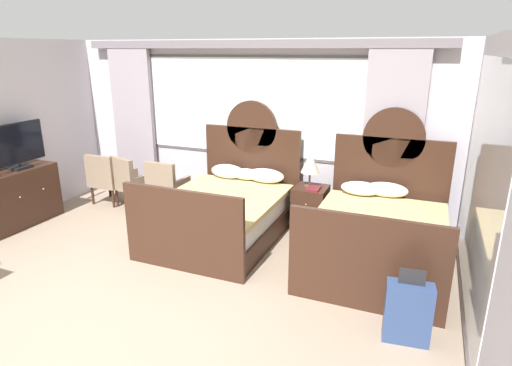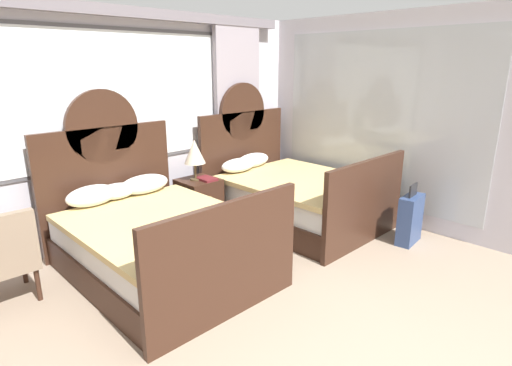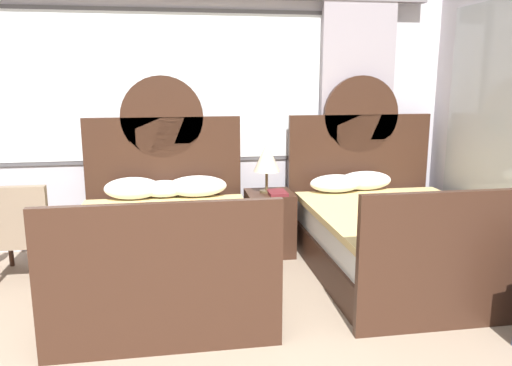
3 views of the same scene
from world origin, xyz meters
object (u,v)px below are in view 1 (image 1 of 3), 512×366
table_lamp_on_nightstand (310,163)px  dresser_minibar (10,201)px  armchair_by_window_centre (130,180)px  bed_near_window (225,211)px  suitcase_on_floor (408,312)px  bed_near_mirror (378,235)px  book_on_nightstand (313,189)px  tv_flatscreen (17,146)px  nightstand_between_beds (310,208)px  armchair_by_window_left (166,185)px  armchair_by_window_right (107,177)px

table_lamp_on_nightstand → dresser_minibar: 4.42m
armchair_by_window_centre → bed_near_window: bearing=-12.7°
armchair_by_window_centre → suitcase_on_floor: size_ratio=1.20×
bed_near_window → bed_near_mirror: same height
book_on_nightstand → dresser_minibar: dresser_minibar is taller
tv_flatscreen → nightstand_between_beds: bearing=18.9°
book_on_nightstand → tv_flatscreen: bearing=-162.6°
armchair_by_window_left → bed_near_window: bearing=-19.2°
bed_near_window → table_lamp_on_nightstand: bed_near_window is taller
table_lamp_on_nightstand → armchair_by_window_centre: size_ratio=0.59×
armchair_by_window_left → tv_flatscreen: bearing=-146.8°
tv_flatscreen → armchair_by_window_left: tv_flatscreen is taller
nightstand_between_beds → tv_flatscreen: bearing=-161.1°
bed_near_mirror → armchair_by_window_centre: 4.09m
bed_near_mirror → armchair_by_window_left: (-3.36, 0.45, 0.10)m
armchair_by_window_left → dresser_minibar: bearing=-141.8°
dresser_minibar → bed_near_mirror: bearing=10.4°
nightstand_between_beds → dresser_minibar: bearing=-158.2°
book_on_nightstand → tv_flatscreen: (-4.12, -1.30, 0.54)m
dresser_minibar → armchair_by_window_left: (1.77, 1.40, 0.04)m
dresser_minibar → armchair_by_window_centre: 1.76m
bed_near_window → tv_flatscreen: size_ratio=2.39×
bed_near_window → armchair_by_window_right: size_ratio=2.46×
dresser_minibar → armchair_by_window_right: size_ratio=1.72×
dresser_minibar → armchair_by_window_right: bearing=67.4°
nightstand_between_beds → armchair_by_window_right: 3.52m
table_lamp_on_nightstand → bed_near_mirror: bearing=-33.5°
tv_flatscreen → suitcase_on_floor: bearing=-7.7°
bed_near_mirror → suitcase_on_floor: size_ratio=2.95×
table_lamp_on_nightstand → tv_flatscreen: tv_flatscreen is taller
tv_flatscreen → suitcase_on_floor: size_ratio=1.24×
suitcase_on_floor → armchair_by_window_left: bearing=153.5°
bed_near_mirror → nightstand_between_beds: 1.26m
tv_flatscreen → dresser_minibar: bearing=-95.4°
table_lamp_on_nightstand → suitcase_on_floor: table_lamp_on_nightstand is taller
tv_flatscreen → bed_near_window: bearing=13.2°
bed_near_window → dresser_minibar: bed_near_window is taller
bed_near_mirror → tv_flatscreen: (-5.11, -0.69, 0.83)m
bed_near_window → armchair_by_window_centre: bed_near_window is taller
armchair_by_window_left → book_on_nightstand: bearing=3.6°
tv_flatscreen → suitcase_on_floor: 5.68m
nightstand_between_beds → suitcase_on_floor: 2.61m
bed_near_mirror → dresser_minibar: 5.22m
bed_near_mirror → dresser_minibar: bed_near_mirror is taller
armchair_by_window_left → armchair_by_window_right: (-1.19, 0.00, 0.00)m
armchair_by_window_right → armchair_by_window_centre: bearing=0.3°
book_on_nightstand → dresser_minibar: (-4.15, -1.55, -0.24)m
armchair_by_window_centre → suitcase_on_floor: (4.51, -1.90, -0.17)m
bed_near_window → dresser_minibar: 3.19m
dresser_minibar → tv_flatscreen: bearing=84.6°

